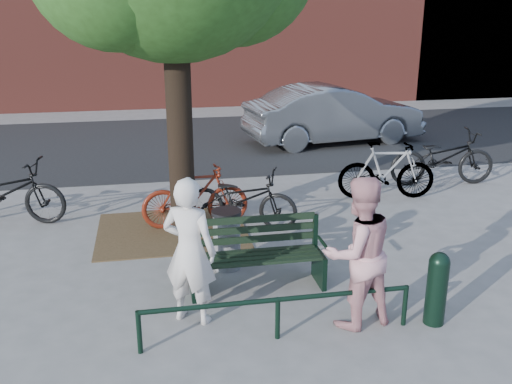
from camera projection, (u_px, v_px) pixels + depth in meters
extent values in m
plane|color=gray|center=(257.00, 288.00, 7.48)|extent=(90.00, 90.00, 0.00)
cube|color=brown|center=(172.00, 231.00, 9.35)|extent=(2.40, 2.00, 0.02)
cube|color=black|center=(198.00, 142.00, 15.41)|extent=(40.00, 7.00, 0.01)
cube|color=black|center=(192.00, 278.00, 7.26)|extent=(0.06, 0.52, 0.45)
cube|color=black|center=(190.00, 239.00, 7.33)|extent=(0.06, 0.06, 0.44)
cylinder|color=black|center=(192.00, 252.00, 7.04)|extent=(0.04, 0.36, 0.04)
cube|color=black|center=(319.00, 267.00, 7.56)|extent=(0.06, 0.52, 0.45)
cube|color=black|center=(315.00, 230.00, 7.63)|extent=(0.06, 0.06, 0.44)
cylinder|color=black|center=(322.00, 242.00, 7.34)|extent=(0.04, 0.36, 0.04)
cube|color=black|center=(257.00, 257.00, 7.34)|extent=(1.64, 0.46, 0.04)
cube|color=black|center=(254.00, 229.00, 7.46)|extent=(1.64, 0.03, 0.47)
cylinder|color=black|center=(139.00, 332.00, 6.01)|extent=(0.06, 0.06, 0.50)
cylinder|color=black|center=(278.00, 318.00, 6.28)|extent=(0.06, 0.06, 0.50)
cylinder|color=black|center=(405.00, 305.00, 6.55)|extent=(0.06, 0.06, 0.50)
cylinder|color=black|center=(278.00, 300.00, 6.21)|extent=(3.00, 0.06, 0.06)
cylinder|color=black|center=(179.00, 116.00, 8.79)|extent=(0.40, 0.40, 3.80)
imported|color=beige|center=(190.00, 251.00, 6.47)|extent=(0.76, 0.68, 1.75)
imported|color=#CC8C91|center=(358.00, 253.00, 6.39)|extent=(0.99, 0.84, 1.78)
cylinder|color=black|center=(436.00, 293.00, 6.55)|extent=(0.24, 0.24, 0.77)
sphere|color=black|center=(440.00, 262.00, 6.43)|extent=(0.24, 0.24, 0.24)
cylinder|color=gray|center=(227.00, 241.00, 7.95)|extent=(0.38, 0.38, 0.80)
cylinder|color=black|center=(226.00, 213.00, 7.81)|extent=(0.42, 0.42, 0.06)
imported|color=black|center=(4.00, 192.00, 9.58)|extent=(2.21, 1.19, 1.10)
imported|color=#611B0D|center=(195.00, 196.00, 9.40)|extent=(1.79, 0.58, 1.06)
imported|color=black|center=(241.00, 198.00, 9.40)|extent=(2.00, 1.39, 0.99)
imported|color=gray|center=(387.00, 170.00, 10.79)|extent=(1.90, 0.80, 1.11)
imported|color=black|center=(442.00, 158.00, 11.64)|extent=(2.23, 0.97, 1.14)
imported|color=slate|center=(334.00, 114.00, 15.16)|extent=(4.90, 2.31, 1.55)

